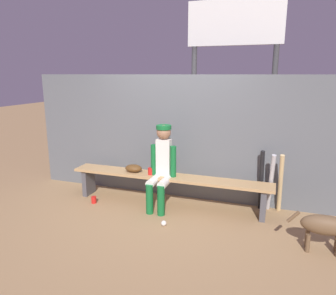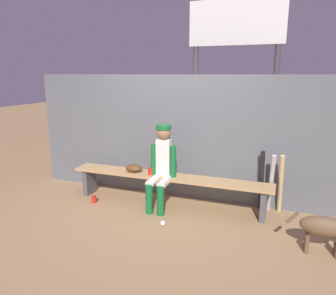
{
  "view_description": "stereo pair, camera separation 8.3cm",
  "coord_description": "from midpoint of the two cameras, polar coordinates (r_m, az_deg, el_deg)",
  "views": [
    {
      "loc": [
        1.52,
        -4.41,
        2.04
      ],
      "look_at": [
        0.0,
        0.0,
        0.94
      ],
      "focal_mm": 33.58,
      "sensor_mm": 36.0,
      "label": 1
    },
    {
      "loc": [
        1.6,
        -4.38,
        2.04
      ],
      "look_at": [
        0.0,
        0.0,
        0.94
      ],
      "focal_mm": 33.58,
      "sensor_mm": 36.0,
      "label": 2
    }
  ],
  "objects": [
    {
      "name": "scoreboard",
      "position": [
        6.04,
        12.06,
        16.99
      ],
      "size": [
        1.97,
        0.27,
        3.56
      ],
      "color": "#3F3F42",
      "rests_on": "ground_plane"
    },
    {
      "name": "dugout_bench",
      "position": [
        4.94,
        -0.48,
        -6.18
      ],
      "size": [
        3.2,
        0.36,
        0.49
      ],
      "color": "tan",
      "rests_on": "ground_plane"
    },
    {
      "name": "cup_on_bench",
      "position": [
        4.95,
        -3.67,
        -4.32
      ],
      "size": [
        0.08,
        0.08,
        0.11
      ],
      "primitive_type": "cylinder",
      "color": "red",
      "rests_on": "dugout_bench"
    },
    {
      "name": "bat_aluminum_black",
      "position": [
        4.97,
        16.12,
        -5.74
      ],
      "size": [
        0.09,
        0.15,
        0.94
      ],
      "primitive_type": "cylinder",
      "rotation": [
        0.08,
        0.0,
        -0.19
      ],
      "color": "black",
      "rests_on": "ground_plane"
    },
    {
      "name": "bat_aluminum_silver",
      "position": [
        4.91,
        17.67,
        -6.13
      ],
      "size": [
        0.11,
        0.29,
        0.92
      ],
      "primitive_type": "cylinder",
      "rotation": [
        0.24,
        0.0,
        0.18
      ],
      "color": "#B7B7BC",
      "rests_on": "ground_plane"
    },
    {
      "name": "player_seated",
      "position": [
        4.78,
        -1.7,
        -3.05
      ],
      "size": [
        0.41,
        0.55,
        1.28
      ],
      "color": "silver",
      "rests_on": "ground_plane"
    },
    {
      "name": "baseball",
      "position": [
        4.44,
        -1.33,
        -13.58
      ],
      "size": [
        0.07,
        0.07,
        0.07
      ],
      "primitive_type": "sphere",
      "color": "white",
      "rests_on": "ground_plane"
    },
    {
      "name": "ground_plane",
      "position": [
        5.09,
        -0.47,
        -10.37
      ],
      "size": [
        30.0,
        30.0,
        0.0
      ],
      "primitive_type": "plane",
      "color": "#9E7A51"
    },
    {
      "name": "chainlink_fence",
      "position": [
        5.18,
        1.1,
        1.83
      ],
      "size": [
        5.2,
        0.03,
        2.03
      ],
      "primitive_type": "cube",
      "color": "#595E63",
      "rests_on": "ground_plane"
    },
    {
      "name": "baseball_glove",
      "position": [
        5.11,
        -6.73,
        -3.77
      ],
      "size": [
        0.28,
        0.2,
        0.12
      ],
      "primitive_type": "ellipsoid",
      "color": "#593819",
      "rests_on": "dugout_bench"
    },
    {
      "name": "dog",
      "position": [
        4.13,
        26.79,
        -12.62
      ],
      "size": [
        0.84,
        0.2,
        0.49
      ],
      "color": "brown",
      "rests_on": "ground_plane"
    },
    {
      "name": "cup_on_ground",
      "position": [
        5.28,
        -13.75,
        -9.21
      ],
      "size": [
        0.08,
        0.08,
        0.11
      ],
      "primitive_type": "cylinder",
      "color": "red",
      "rests_on": "ground_plane"
    },
    {
      "name": "bat_wood_natural",
      "position": [
        4.91,
        19.27,
        -6.2
      ],
      "size": [
        0.08,
        0.29,
        0.93
      ],
      "primitive_type": "cylinder",
      "rotation": [
        0.24,
        0.0,
        -0.06
      ],
      "color": "tan",
      "rests_on": "ground_plane"
    }
  ]
}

